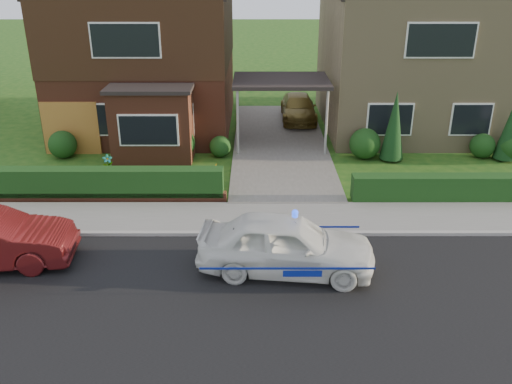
{
  "coord_description": "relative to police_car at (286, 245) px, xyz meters",
  "views": [
    {
      "loc": [
        -1.03,
        -10.45,
        7.25
      ],
      "look_at": [
        -1.01,
        3.5,
        1.15
      ],
      "focal_mm": 38.0,
      "sensor_mm": 36.0,
      "label": 1
    }
  ],
  "objects": [
    {
      "name": "sidewalk",
      "position": [
        0.27,
        2.9,
        -0.69
      ],
      "size": [
        60.0,
        2.0,
        0.1
      ],
      "primitive_type": "cube",
      "color": "slate",
      "rests_on": "ground"
    },
    {
      "name": "shrub_right_mid",
      "position": [
        8.07,
        8.3,
        -0.26
      ],
      "size": [
        0.96,
        0.96,
        0.96
      ],
      "primitive_type": "sphere",
      "color": "#113514",
      "rests_on": "ground"
    },
    {
      "name": "carport_link",
      "position": [
        0.27,
        9.75,
        1.92
      ],
      "size": [
        3.8,
        3.0,
        2.77
      ],
      "color": "black",
      "rests_on": "ground"
    },
    {
      "name": "shrub_left_far",
      "position": [
        -8.23,
        8.3,
        -0.2
      ],
      "size": [
        1.08,
        1.08,
        1.08
      ],
      "primitive_type": "sphere",
      "color": "#113514",
      "rests_on": "ground"
    },
    {
      "name": "potted_plant_b",
      "position": [
        -2.23,
        5.3,
        -0.31
      ],
      "size": [
        0.6,
        0.6,
        0.85
      ],
      "primitive_type": "imported",
      "rotation": [
        0.0,
        0.0,
        0.77
      ],
      "color": "gray",
      "rests_on": "ground"
    },
    {
      "name": "kerb",
      "position": [
        0.27,
        1.85,
        -0.68
      ],
      "size": [
        60.0,
        0.16,
        0.12
      ],
      "primitive_type": "cube",
      "color": "#9E9993",
      "rests_on": "ground"
    },
    {
      "name": "ground",
      "position": [
        0.27,
        -1.2,
        -0.74
      ],
      "size": [
        120.0,
        120.0,
        0.0
      ],
      "primitive_type": "plane",
      "color": "#174913",
      "rests_on": "ground"
    },
    {
      "name": "shrub_right_far",
      "position": [
        9.07,
        8.0,
        -0.2
      ],
      "size": [
        1.08,
        1.08,
        1.08
      ],
      "primitive_type": "sphere",
      "color": "#113514",
      "rests_on": "ground"
    },
    {
      "name": "driveway_car",
      "position": [
        1.27,
        13.3,
        -0.06
      ],
      "size": [
        1.59,
        3.87,
        1.12
      ],
      "primitive_type": "imported",
      "rotation": [
        0.0,
        0.0,
        -0.01
      ],
      "color": "brown",
      "rests_on": "driveway"
    },
    {
      "name": "dwarf_wall",
      "position": [
        -5.53,
        4.1,
        -0.56
      ],
      "size": [
        7.7,
        0.25,
        0.36
      ],
      "primitive_type": "cube",
      "color": "brown",
      "rests_on": "ground"
    },
    {
      "name": "hedge_right",
      "position": [
        6.07,
        4.15,
        -0.74
      ],
      "size": [
        7.5,
        0.55,
        0.8
      ],
      "primitive_type": "cube",
      "color": "#113514",
      "rests_on": "ground"
    },
    {
      "name": "conifer_b",
      "position": [
        8.87,
        8.0,
        0.36
      ],
      "size": [
        0.9,
        0.9,
        2.2
      ],
      "primitive_type": "cone",
      "color": "black",
      "rests_on": "ground"
    },
    {
      "name": "shrub_left_mid",
      "position": [
        -3.73,
        8.1,
        -0.08
      ],
      "size": [
        1.32,
        1.32,
        1.32
      ],
      "primitive_type": "sphere",
      "color": "#113514",
      "rests_on": "ground"
    },
    {
      "name": "garage_door",
      "position": [
        -7.98,
        8.76,
        0.31
      ],
      "size": [
        2.2,
        0.1,
        2.1
      ],
      "primitive_type": "cube",
      "color": "#945C20",
      "rests_on": "ground"
    },
    {
      "name": "shrub_right_near",
      "position": [
        3.47,
        8.2,
        -0.14
      ],
      "size": [
        1.2,
        1.2,
        1.2
      ],
      "primitive_type": "sphere",
      "color": "#113514",
      "rests_on": "ground"
    },
    {
      "name": "potted_plant_c",
      "position": [
        -5.25,
        7.6,
        -0.38
      ],
      "size": [
        0.51,
        0.51,
        0.72
      ],
      "primitive_type": "imported",
      "rotation": [
        0.0,
        0.0,
        1.25
      ],
      "color": "gray",
      "rests_on": "ground"
    },
    {
      "name": "shrub_left_near",
      "position": [
        -2.13,
        8.4,
        -0.32
      ],
      "size": [
        0.84,
        0.84,
        0.84
      ],
      "primitive_type": "sphere",
      "color": "#113514",
      "rests_on": "ground"
    },
    {
      "name": "house_left",
      "position": [
        -5.51,
        12.7,
        3.07
      ],
      "size": [
        7.5,
        9.53,
        7.25
      ],
      "color": "brown",
      "rests_on": "ground"
    },
    {
      "name": "hedge_left",
      "position": [
        -5.53,
        4.25,
        -0.74
      ],
      "size": [
        7.5,
        0.55,
        0.9
      ],
      "primitive_type": "cube",
      "color": "#113514",
      "rests_on": "ground"
    },
    {
      "name": "potted_plant_a",
      "position": [
        -6.08,
        6.64,
        -0.4
      ],
      "size": [
        0.43,
        0.36,
        0.69
      ],
      "primitive_type": "imported",
      "rotation": [
        0.0,
        0.0,
        0.38
      ],
      "color": "gray",
      "rests_on": "ground"
    },
    {
      "name": "police_car",
      "position": [
        0.0,
        0.0,
        0.0
      ],
      "size": [
        3.99,
        4.51,
        1.64
      ],
      "rotation": [
        0.0,
        0.0,
        1.45
      ],
      "color": "silver",
      "rests_on": "ground"
    },
    {
      "name": "conifer_a",
      "position": [
        4.47,
        8.0,
        0.56
      ],
      "size": [
        0.9,
        0.9,
        2.6
      ],
      "primitive_type": "cone",
      "color": "black",
      "rests_on": "ground"
    },
    {
      "name": "driveway",
      "position": [
        0.27,
        9.8,
        -0.68
      ],
      "size": [
        3.8,
        12.0,
        0.12
      ],
      "primitive_type": "cube",
      "color": "#666059",
      "rests_on": "ground"
    },
    {
      "name": "house_right",
      "position": [
        6.07,
        12.79,
        2.92
      ],
      "size": [
        7.5,
        8.06,
        7.25
      ],
      "color": "tan",
      "rests_on": "ground"
    },
    {
      "name": "road",
      "position": [
        0.27,
        -1.2,
        -0.74
      ],
      "size": [
        60.0,
        6.0,
        0.02
      ],
      "primitive_type": "cube",
      "color": "black",
      "rests_on": "ground"
    }
  ]
}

